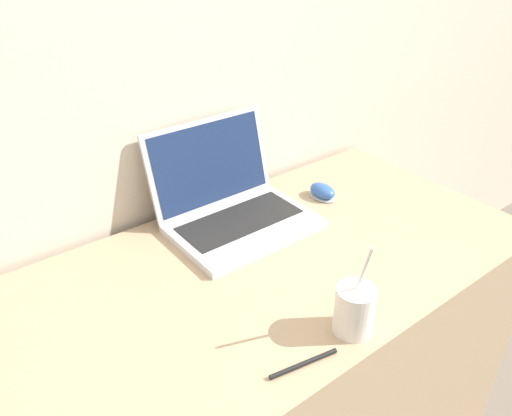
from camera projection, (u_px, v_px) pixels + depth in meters
wall_back at (169, 20)px, 1.17m from camera, size 7.00×0.04×2.50m
desk at (265, 375)px, 1.36m from camera, size 1.34×0.67×0.76m
laptop at (232, 203)px, 1.31m from camera, size 0.36×0.31×0.25m
drink_cup at (353, 310)px, 0.96m from camera, size 0.08×0.08×0.22m
computer_mouse at (322, 192)px, 1.44m from camera, size 0.06×0.09×0.04m
pen at (304, 364)px, 0.90m from camera, size 0.14×0.03×0.01m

